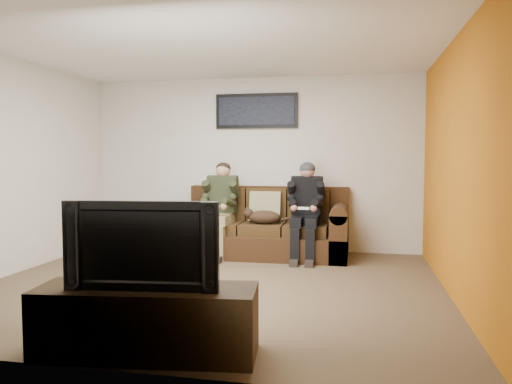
% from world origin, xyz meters
% --- Properties ---
extents(floor, '(5.00, 5.00, 0.00)m').
position_xyz_m(floor, '(0.00, 0.00, 0.00)').
color(floor, brown).
rests_on(floor, ground).
extents(ceiling, '(5.00, 5.00, 0.00)m').
position_xyz_m(ceiling, '(0.00, 0.00, 2.60)').
color(ceiling, silver).
rests_on(ceiling, ground).
extents(wall_back, '(5.00, 0.00, 5.00)m').
position_xyz_m(wall_back, '(0.00, 2.25, 1.30)').
color(wall_back, beige).
rests_on(wall_back, ground).
extents(wall_front, '(5.00, 0.00, 5.00)m').
position_xyz_m(wall_front, '(0.00, -2.25, 1.30)').
color(wall_front, beige).
rests_on(wall_front, ground).
extents(wall_left, '(0.00, 4.50, 4.50)m').
position_xyz_m(wall_left, '(-2.50, 0.00, 1.30)').
color(wall_left, beige).
rests_on(wall_left, ground).
extents(wall_right, '(0.00, 4.50, 4.50)m').
position_xyz_m(wall_right, '(2.50, 0.00, 1.30)').
color(wall_right, beige).
rests_on(wall_right, ground).
extents(accent_wall_right, '(0.00, 4.50, 4.50)m').
position_xyz_m(accent_wall_right, '(2.49, 0.00, 1.30)').
color(accent_wall_right, '#BF6A13').
rests_on(accent_wall_right, ground).
extents(sofa, '(2.37, 1.02, 0.97)m').
position_xyz_m(sofa, '(0.25, 1.83, 0.37)').
color(sofa, '#362010').
rests_on(sofa, ground).
extents(throw_pillow, '(0.45, 0.22, 0.45)m').
position_xyz_m(throw_pillow, '(0.25, 1.88, 0.69)').
color(throw_pillow, '#968D62').
rests_on(throw_pillow, sofa).
extents(throw_blanket, '(0.49, 0.24, 0.09)m').
position_xyz_m(throw_blanket, '(-0.47, 2.13, 0.97)').
color(throw_blanket, '#C2BB8F').
rests_on(throw_blanket, sofa).
extents(person_left, '(0.51, 0.87, 1.33)m').
position_xyz_m(person_left, '(-0.36, 1.64, 0.76)').
color(person_left, '#887D55').
rests_on(person_left, sofa).
extents(person_right, '(0.51, 0.86, 1.34)m').
position_xyz_m(person_right, '(0.87, 1.64, 0.76)').
color(person_right, black).
rests_on(person_right, sofa).
extents(cat, '(0.66, 0.26, 0.24)m').
position_xyz_m(cat, '(0.27, 1.61, 0.57)').
color(cat, '#412B19').
rests_on(cat, sofa).
extents(framed_poster, '(1.25, 0.05, 0.52)m').
position_xyz_m(framed_poster, '(0.05, 2.22, 2.10)').
color(framed_poster, black).
rests_on(framed_poster, wall_back).
extents(tv_stand, '(1.61, 0.68, 0.49)m').
position_xyz_m(tv_stand, '(0.10, -1.95, 0.24)').
color(tv_stand, '#2F200F').
rests_on(tv_stand, ground).
extents(television, '(1.09, 0.27, 0.62)m').
position_xyz_m(television, '(0.10, -1.95, 0.80)').
color(television, black).
rests_on(television, tv_stand).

